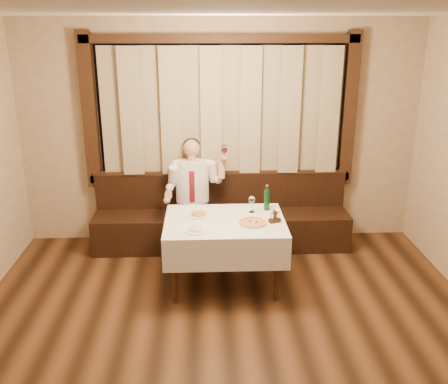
{
  "coord_description": "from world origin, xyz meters",
  "views": [
    {
      "loc": [
        -0.21,
        -3.18,
        2.76
      ],
      "look_at": [
        0.0,
        1.9,
        1.0
      ],
      "focal_mm": 40.0,
      "sensor_mm": 36.0,
      "label": 1
    }
  ],
  "objects_px": {
    "pizza": "(253,223)",
    "green_bottle": "(267,199)",
    "pasta_red": "(198,213)",
    "pasta_cream": "(196,228)",
    "seated_man": "(193,187)",
    "cruet_caddy": "(275,218)",
    "dining_table": "(225,229)",
    "banquette": "(221,222)"
  },
  "relations": [
    {
      "from": "seated_man",
      "to": "green_bottle",
      "type": "bearing_deg",
      "value": -38.26
    },
    {
      "from": "cruet_caddy",
      "to": "seated_man",
      "type": "relative_size",
      "value": 0.09
    },
    {
      "from": "pasta_cream",
      "to": "cruet_caddy",
      "type": "height_order",
      "value": "cruet_caddy"
    },
    {
      "from": "green_bottle",
      "to": "cruet_caddy",
      "type": "xyz_separation_m",
      "value": [
        0.04,
        -0.36,
        -0.08
      ]
    },
    {
      "from": "pasta_cream",
      "to": "pizza",
      "type": "bearing_deg",
      "value": 15.44
    },
    {
      "from": "pizza",
      "to": "pasta_red",
      "type": "xyz_separation_m",
      "value": [
        -0.57,
        0.25,
        0.02
      ]
    },
    {
      "from": "green_bottle",
      "to": "seated_man",
      "type": "relative_size",
      "value": 0.21
    },
    {
      "from": "banquette",
      "to": "dining_table",
      "type": "relative_size",
      "value": 2.52
    },
    {
      "from": "pizza",
      "to": "cruet_caddy",
      "type": "relative_size",
      "value": 2.27
    },
    {
      "from": "pizza",
      "to": "green_bottle",
      "type": "bearing_deg",
      "value": 64.04
    },
    {
      "from": "dining_table",
      "to": "cruet_caddy",
      "type": "bearing_deg",
      "value": -9.0
    },
    {
      "from": "banquette",
      "to": "pasta_red",
      "type": "relative_size",
      "value": 12.31
    },
    {
      "from": "cruet_caddy",
      "to": "dining_table",
      "type": "bearing_deg",
      "value": 150.96
    },
    {
      "from": "dining_table",
      "to": "pasta_red",
      "type": "bearing_deg",
      "value": 154.52
    },
    {
      "from": "seated_man",
      "to": "dining_table",
      "type": "bearing_deg",
      "value": -69.24
    },
    {
      "from": "dining_table",
      "to": "seated_man",
      "type": "height_order",
      "value": "seated_man"
    },
    {
      "from": "pasta_red",
      "to": "pasta_cream",
      "type": "xyz_separation_m",
      "value": [
        -0.02,
        -0.41,
        -0.0
      ]
    },
    {
      "from": "pizza",
      "to": "pasta_cream",
      "type": "relative_size",
      "value": 1.26
    },
    {
      "from": "pasta_cream",
      "to": "banquette",
      "type": "bearing_deg",
      "value": 76.92
    },
    {
      "from": "pasta_cream",
      "to": "cruet_caddy",
      "type": "relative_size",
      "value": 1.8
    },
    {
      "from": "banquette",
      "to": "pasta_red",
      "type": "bearing_deg",
      "value": -107.43
    },
    {
      "from": "banquette",
      "to": "seated_man",
      "type": "xyz_separation_m",
      "value": [
        -0.35,
        -0.09,
        0.51
      ]
    },
    {
      "from": "pizza",
      "to": "cruet_caddy",
      "type": "height_order",
      "value": "cruet_caddy"
    },
    {
      "from": "banquette",
      "to": "cruet_caddy",
      "type": "height_order",
      "value": "banquette"
    },
    {
      "from": "banquette",
      "to": "pasta_cream",
      "type": "bearing_deg",
      "value": -103.08
    },
    {
      "from": "pasta_cream",
      "to": "cruet_caddy",
      "type": "distance_m",
      "value": 0.85
    },
    {
      "from": "pizza",
      "to": "seated_man",
      "type": "xyz_separation_m",
      "value": [
        -0.64,
        1.05,
        0.05
      ]
    },
    {
      "from": "dining_table",
      "to": "banquette",
      "type": "bearing_deg",
      "value": 90.0
    },
    {
      "from": "seated_man",
      "to": "banquette",
      "type": "bearing_deg",
      "value": 14.14
    },
    {
      "from": "pasta_red",
      "to": "cruet_caddy",
      "type": "distance_m",
      "value": 0.83
    },
    {
      "from": "pizza",
      "to": "seated_man",
      "type": "bearing_deg",
      "value": 121.27
    },
    {
      "from": "banquette",
      "to": "dining_table",
      "type": "bearing_deg",
      "value": -90.0
    },
    {
      "from": "pasta_red",
      "to": "cruet_caddy",
      "type": "relative_size",
      "value": 1.96
    },
    {
      "from": "pasta_red",
      "to": "pasta_cream",
      "type": "bearing_deg",
      "value": -93.26
    },
    {
      "from": "dining_table",
      "to": "green_bottle",
      "type": "height_order",
      "value": "green_bottle"
    },
    {
      "from": "green_bottle",
      "to": "cruet_caddy",
      "type": "height_order",
      "value": "green_bottle"
    },
    {
      "from": "pizza",
      "to": "green_bottle",
      "type": "height_order",
      "value": "green_bottle"
    },
    {
      "from": "pasta_cream",
      "to": "dining_table",
      "type": "bearing_deg",
      "value": 42.87
    },
    {
      "from": "banquette",
      "to": "pasta_cream",
      "type": "height_order",
      "value": "banquette"
    },
    {
      "from": "dining_table",
      "to": "pizza",
      "type": "relative_size",
      "value": 4.21
    },
    {
      "from": "banquette",
      "to": "dining_table",
      "type": "distance_m",
      "value": 1.08
    },
    {
      "from": "green_bottle",
      "to": "seated_man",
      "type": "xyz_separation_m",
      "value": [
        -0.83,
        0.66,
        -0.06
      ]
    }
  ]
}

